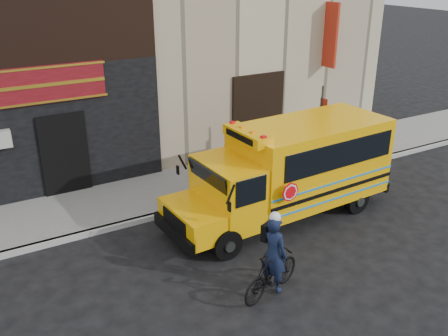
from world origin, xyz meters
TOP-DOWN VIEW (x-y plane):
  - ground at (0.00, 0.00)m, footprint 120.00×120.00m
  - curb at (0.00, 2.60)m, footprint 40.00×0.20m
  - sidewalk at (0.00, 4.10)m, footprint 40.00×3.00m
  - school_bus at (2.14, 0.86)m, footprint 7.00×2.63m
  - sign_pole at (4.60, 2.58)m, footprint 0.09×0.28m
  - bicycle at (-0.50, -2.00)m, footprint 1.90×1.03m
  - cyclist at (-0.40, -1.91)m, footprint 0.66×0.79m

SIDE VIEW (x-z plane):
  - ground at x=0.00m, z-range 0.00..0.00m
  - curb at x=0.00m, z-range 0.00..0.15m
  - sidewalk at x=0.00m, z-range 0.00..0.15m
  - bicycle at x=-0.50m, z-range 0.00..1.10m
  - cyclist at x=-0.40m, z-range 0.00..1.85m
  - school_bus at x=2.14m, z-range 0.05..2.97m
  - sign_pole at x=4.60m, z-range 0.16..3.39m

